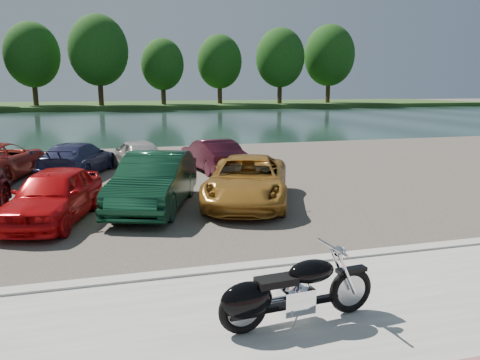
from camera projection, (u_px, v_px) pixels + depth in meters
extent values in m
plane|color=#595447|center=(281.00, 326.00, 6.55)|extent=(200.00, 200.00, 0.00)
cube|color=#9C9B93|center=(242.00, 269.00, 8.43)|extent=(60.00, 0.30, 0.14)
cube|color=#413D34|center=(174.00, 178.00, 16.93)|extent=(60.00, 18.00, 0.04)
cube|color=#1B312C|center=(132.00, 122.00, 44.31)|extent=(120.00, 40.00, 0.00)
cube|color=#254719|center=(122.00, 105.00, 74.45)|extent=(120.00, 24.00, 0.60)
cylinder|color=#352513|center=(35.00, 86.00, 66.34)|extent=(0.70, 0.70, 5.40)
ellipsoid|color=#11350E|center=(32.00, 55.00, 65.49)|extent=(7.56, 7.56, 9.07)
cylinder|color=#352513|center=(100.00, 84.00, 66.04)|extent=(0.70, 0.70, 5.85)
ellipsoid|color=#11350E|center=(98.00, 50.00, 65.11)|extent=(8.19, 8.19, 9.83)
cylinder|color=#352513|center=(163.00, 89.00, 69.87)|extent=(0.70, 0.70, 4.50)
ellipsoid|color=#11350E|center=(163.00, 64.00, 69.16)|extent=(6.30, 6.30, 7.56)
cylinder|color=#352513|center=(220.00, 88.00, 73.53)|extent=(0.70, 0.70, 4.95)
ellipsoid|color=#11350E|center=(220.00, 62.00, 72.75)|extent=(6.93, 6.93, 8.32)
cylinder|color=#352513|center=(280.00, 86.00, 73.23)|extent=(0.70, 0.70, 5.40)
ellipsoid|color=#11350E|center=(280.00, 58.00, 72.38)|extent=(7.56, 7.56, 9.07)
cylinder|color=#352513|center=(328.00, 85.00, 76.89)|extent=(0.70, 0.70, 5.85)
ellipsoid|color=#11350E|center=(329.00, 55.00, 75.97)|extent=(8.19, 8.19, 9.83)
torus|color=black|center=(350.00, 290.00, 6.69)|extent=(0.69, 0.18, 0.68)
torus|color=black|center=(243.00, 309.00, 6.11)|extent=(0.69, 0.18, 0.68)
cylinder|color=#B2B2B7|center=(350.00, 290.00, 6.69)|extent=(0.46, 0.10, 0.46)
cylinder|color=#B2B2B7|center=(243.00, 309.00, 6.11)|extent=(0.46, 0.10, 0.46)
cylinder|color=silver|center=(347.00, 274.00, 6.49)|extent=(0.33, 0.08, 0.63)
cylinder|color=silver|center=(339.00, 269.00, 6.67)|extent=(0.33, 0.08, 0.63)
cylinder|color=silver|center=(332.00, 247.00, 6.44)|extent=(0.10, 0.75, 0.04)
sphere|color=silver|center=(338.00, 252.00, 6.49)|extent=(0.17, 0.17, 0.16)
sphere|color=silver|center=(343.00, 251.00, 6.51)|extent=(0.12, 0.12, 0.11)
cube|color=black|center=(351.00, 270.00, 6.63)|extent=(0.46, 0.18, 0.06)
cube|color=black|center=(299.00, 303.00, 6.41)|extent=(1.20, 0.21, 0.08)
cube|color=silver|center=(296.00, 299.00, 6.38)|extent=(0.48, 0.36, 0.34)
cylinder|color=silver|center=(303.00, 284.00, 6.38)|extent=(0.26, 0.20, 0.27)
cylinder|color=silver|center=(290.00, 287.00, 6.31)|extent=(0.26, 0.20, 0.27)
ellipsoid|color=black|center=(311.00, 271.00, 6.39)|extent=(0.71, 0.42, 0.32)
cube|color=black|center=(276.00, 281.00, 6.22)|extent=(0.57, 0.33, 0.10)
ellipsoid|color=black|center=(246.00, 300.00, 6.11)|extent=(0.75, 0.40, 0.50)
cube|color=black|center=(243.00, 306.00, 6.10)|extent=(0.41, 0.21, 0.30)
cylinder|color=silver|center=(271.00, 307.00, 6.45)|extent=(1.10, 0.19, 0.09)
cylinder|color=silver|center=(271.00, 301.00, 6.43)|extent=(1.10, 0.19, 0.09)
cylinder|color=#B2B2B7|center=(295.00, 321.00, 6.22)|extent=(0.04, 0.14, 0.22)
imported|color=red|center=(53.00, 195.00, 11.37)|extent=(2.54, 4.14, 1.31)
imported|color=#0F3722|center=(154.00, 181.00, 12.60)|extent=(3.00, 4.80, 1.49)
imported|color=#AB7427|center=(247.00, 180.00, 13.18)|extent=(3.71, 5.21, 1.32)
imported|color=#292C50|center=(78.00, 159.00, 17.38)|extent=(3.05, 4.59, 1.24)
imported|color=#BCBCB7|center=(137.00, 154.00, 18.33)|extent=(2.16, 3.92, 1.26)
imported|color=#42111F|center=(212.00, 155.00, 18.32)|extent=(1.96, 3.95, 1.24)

